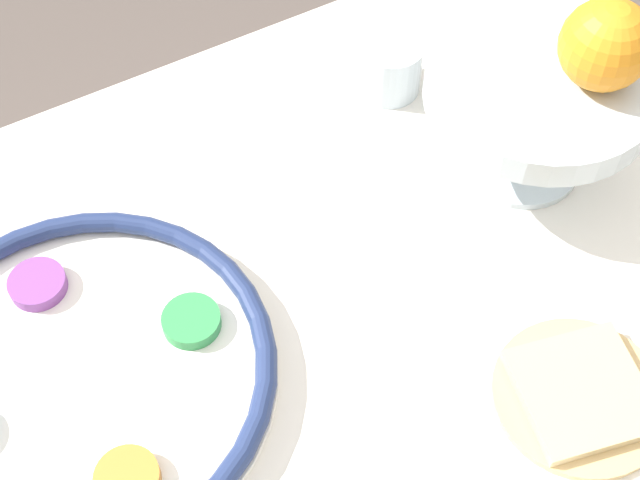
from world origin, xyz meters
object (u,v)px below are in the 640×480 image
bread_plate (580,394)px  seder_plate (80,375)px  fruit_stand (538,95)px  orange_fruit (606,45)px  cup_near (390,67)px

bread_plate → seder_plate: bearing=148.2°
fruit_stand → orange_fruit: orange_fruit is taller
orange_fruit → bread_plate: 0.32m
seder_plate → fruit_stand: bearing=1.5°
seder_plate → bread_plate: (0.38, -0.23, -0.01)m
fruit_stand → orange_fruit: bearing=-35.0°
cup_near → orange_fruit: bearing=-62.9°
orange_fruit → cup_near: 0.26m
seder_plate → bread_plate: seder_plate is taller
cup_near → bread_plate: bearing=-98.5°
fruit_stand → cup_near: 0.19m
fruit_stand → bread_plate: fruit_stand is taller
bread_plate → orange_fruit: bearing=53.7°
seder_plate → cup_near: (0.44, 0.18, 0.02)m
seder_plate → bread_plate: bearing=-31.8°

